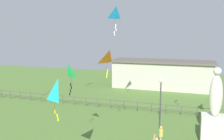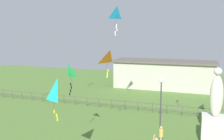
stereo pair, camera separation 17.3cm
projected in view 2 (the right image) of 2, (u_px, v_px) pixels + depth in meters
statue_monument at (215, 120)px, 17.46m from camera, size 1.78×1.78×5.44m
lamppost at (161, 94)px, 18.78m from camera, size 0.36×0.36×4.41m
person_4 at (161, 135)px, 16.87m from camera, size 0.28×0.45×1.51m
kite_1 at (117, 13)px, 22.51m from camera, size 0.95×1.07×2.67m
kite_2 at (58, 91)px, 12.90m from camera, size 0.85×0.71×2.27m
kite_4 at (110, 58)px, 18.55m from camera, size 0.93×1.30×2.09m
kite_6 at (68, 72)px, 16.49m from camera, size 0.80×0.66×2.17m
waterfront_railing at (131, 105)px, 25.02m from camera, size 36.02×0.06×0.95m
pavilion_building at (164, 74)px, 35.51m from camera, size 14.31×5.15×3.98m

